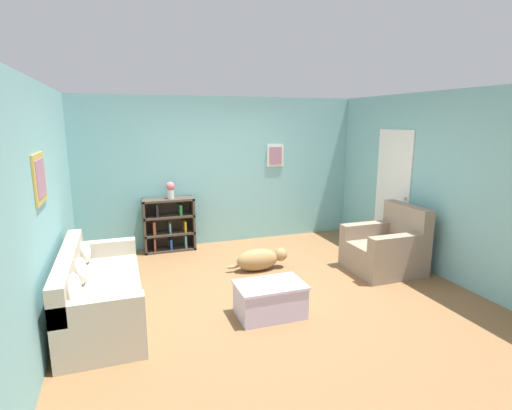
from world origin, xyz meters
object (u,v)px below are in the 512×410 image
Objects in this scene: bookshelf at (169,225)px; coffee_table at (270,298)px; dog at (260,259)px; vase at (170,189)px; recliner_chair at (387,248)px; couch at (98,293)px.

coffee_table is at bearing -74.27° from bookshelf.
dog is 1.99m from vase.
coffee_table reaches higher than dog.
vase is at bearing 104.81° from coffee_table.
coffee_table is 2.74× the size of vase.
recliner_chair is 1.03× the size of dog.
bookshelf reaches higher than dog.
couch is at bearing -116.75° from vase.
recliner_chair is at bearing -19.72° from dog.
vase reaches higher than coffee_table.
vase reaches higher than couch.
couch reaches higher than dog.
coffee_table is (1.85, -0.55, -0.10)m from couch.
recliner_chair is 1.88m from dog.
dog is at bearing -50.69° from bookshelf.
couch is 2.20× the size of bookshelf.
dog is at bearing 20.42° from couch.
couch reaches higher than coffee_table.
vase is (1.12, 2.21, 0.76)m from couch.
coffee_table is at bearing -160.88° from recliner_chair.
bookshelf reaches higher than coffee_table.
couch is 2.59m from vase.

